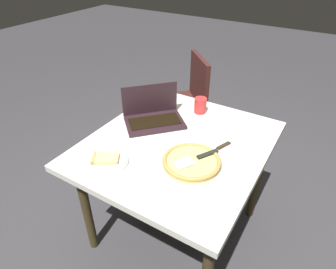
# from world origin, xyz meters

# --- Properties ---
(ground_plane) EXTENTS (12.00, 12.00, 0.00)m
(ground_plane) POSITION_xyz_m (0.00, 0.00, 0.00)
(ground_plane) COLOR #363538
(dining_table) EXTENTS (1.05, 0.93, 0.74)m
(dining_table) POSITION_xyz_m (0.00, 0.00, 0.66)
(dining_table) COLOR beige
(dining_table) RESTS_ON ground_plane
(laptop) EXTENTS (0.41, 0.41, 0.21)m
(laptop) POSITION_xyz_m (-0.11, -0.24, 0.79)
(laptop) COLOR black
(laptop) RESTS_ON dining_table
(pizza_plate) EXTENTS (0.23, 0.23, 0.04)m
(pizza_plate) POSITION_xyz_m (0.34, -0.22, 0.76)
(pizza_plate) COLOR white
(pizza_plate) RESTS_ON dining_table
(pizza_tray) EXTENTS (0.31, 0.31, 0.04)m
(pizza_tray) POSITION_xyz_m (0.13, 0.16, 0.76)
(pizza_tray) COLOR #A5A899
(pizza_tray) RESTS_ON dining_table
(table_knife) EXTENTS (0.22, 0.10, 0.01)m
(table_knife) POSITION_xyz_m (-0.13, 0.25, 0.75)
(table_knife) COLOR silver
(table_knife) RESTS_ON dining_table
(drink_cup) EXTENTS (0.08, 0.08, 0.10)m
(drink_cup) POSITION_xyz_m (-0.37, -0.05, 0.79)
(drink_cup) COLOR red
(drink_cup) RESTS_ON dining_table
(chair_near) EXTENTS (0.62, 0.62, 0.88)m
(chair_near) POSITION_xyz_m (-0.88, -0.44, 0.51)
(chair_near) COLOR #3C1C18
(chair_near) RESTS_ON ground_plane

